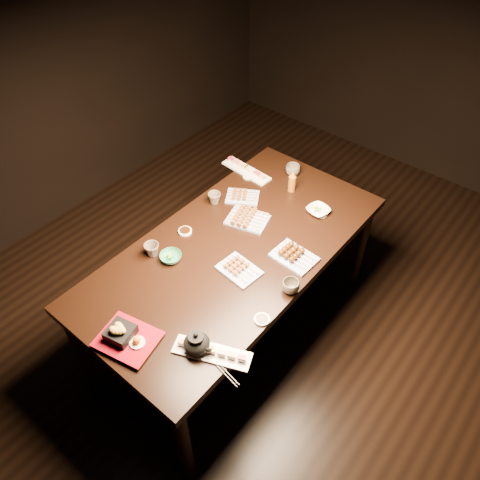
{
  "coord_description": "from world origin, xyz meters",
  "views": [
    {
      "loc": [
        1.0,
        -1.29,
        2.58
      ],
      "look_at": [
        -0.17,
        0.12,
        0.77
      ],
      "focal_mm": 35.0,
      "sensor_mm": 36.0,
      "label": 1
    }
  ],
  "objects_px": {
    "sushi_platter_near": "(212,351)",
    "tempura_tray": "(127,335)",
    "teapot": "(196,342)",
    "teacup_mid_right": "(291,286)",
    "teacup_far_left": "(214,198)",
    "dining_table": "(235,291)",
    "yakitori_plate_right": "(239,268)",
    "teacup_near_left": "(152,250)",
    "edamame_bowl_cream": "(318,211)",
    "yakitori_plate_center": "(247,217)",
    "teacup_far_right": "(293,170)",
    "sushi_platter_far": "(246,169)",
    "edamame_bowl_green": "(171,257)",
    "yakitori_plate_left": "(243,195)",
    "condiment_bottle": "(292,181)"
  },
  "relations": [
    {
      "from": "sushi_platter_far",
      "to": "teapot",
      "type": "height_order",
      "value": "teapot"
    },
    {
      "from": "edamame_bowl_green",
      "to": "tempura_tray",
      "type": "relative_size",
      "value": 0.44
    },
    {
      "from": "sushi_platter_near",
      "to": "condiment_bottle",
      "type": "relative_size",
      "value": 2.53
    },
    {
      "from": "sushi_platter_far",
      "to": "edamame_bowl_green",
      "type": "bearing_deg",
      "value": 105.85
    },
    {
      "from": "teapot",
      "to": "teacup_far_left",
      "type": "bearing_deg",
      "value": 124.15
    },
    {
      "from": "sushi_platter_near",
      "to": "yakitori_plate_center",
      "type": "bearing_deg",
      "value": 95.73
    },
    {
      "from": "sushi_platter_near",
      "to": "teacup_near_left",
      "type": "distance_m",
      "value": 0.7
    },
    {
      "from": "edamame_bowl_cream",
      "to": "yakitori_plate_right",
      "type": "bearing_deg",
      "value": -95.78
    },
    {
      "from": "dining_table",
      "to": "teacup_mid_right",
      "type": "bearing_deg",
      "value": -19.3
    },
    {
      "from": "yakitori_plate_center",
      "to": "teacup_far_right",
      "type": "xyz_separation_m",
      "value": [
        -0.05,
        0.53,
        0.01
      ]
    },
    {
      "from": "sushi_platter_far",
      "to": "edamame_bowl_cream",
      "type": "bearing_deg",
      "value": 179.41
    },
    {
      "from": "tempura_tray",
      "to": "edamame_bowl_green",
      "type": "bearing_deg",
      "value": 101.5
    },
    {
      "from": "dining_table",
      "to": "yakitori_plate_center",
      "type": "relative_size",
      "value": 7.82
    },
    {
      "from": "dining_table",
      "to": "condiment_bottle",
      "type": "xyz_separation_m",
      "value": [
        -0.05,
        0.61,
        0.45
      ]
    },
    {
      "from": "sushi_platter_far",
      "to": "teacup_far_right",
      "type": "bearing_deg",
      "value": -142.72
    },
    {
      "from": "edamame_bowl_cream",
      "to": "teacup_mid_right",
      "type": "xyz_separation_m",
      "value": [
        0.21,
        -0.59,
        0.02
      ]
    },
    {
      "from": "sushi_platter_far",
      "to": "teacup_far_left",
      "type": "distance_m",
      "value": 0.37
    },
    {
      "from": "sushi_platter_far",
      "to": "condiment_bottle",
      "type": "bearing_deg",
      "value": -171.56
    },
    {
      "from": "teacup_mid_right",
      "to": "teacup_far_left",
      "type": "height_order",
      "value": "teacup_far_left"
    },
    {
      "from": "sushi_platter_near",
      "to": "tempura_tray",
      "type": "distance_m",
      "value": 0.39
    },
    {
      "from": "teacup_near_left",
      "to": "edamame_bowl_cream",
      "type": "bearing_deg",
      "value": 59.65
    },
    {
      "from": "dining_table",
      "to": "teacup_near_left",
      "type": "xyz_separation_m",
      "value": [
        -0.3,
        -0.32,
        0.41
      ]
    },
    {
      "from": "condiment_bottle",
      "to": "teacup_near_left",
      "type": "bearing_deg",
      "value": -105.55
    },
    {
      "from": "sushi_platter_far",
      "to": "edamame_bowl_cream",
      "type": "relative_size",
      "value": 2.77
    },
    {
      "from": "yakitori_plate_left",
      "to": "sushi_platter_near",
      "type": "bearing_deg",
      "value": -89.21
    },
    {
      "from": "yakitori_plate_left",
      "to": "edamame_bowl_cream",
      "type": "bearing_deg",
      "value": -8.94
    },
    {
      "from": "tempura_tray",
      "to": "teapot",
      "type": "bearing_deg",
      "value": 19.44
    },
    {
      "from": "yakitori_plate_left",
      "to": "yakitori_plate_center",
      "type": "bearing_deg",
      "value": -74.32
    },
    {
      "from": "yakitori_plate_left",
      "to": "teacup_near_left",
      "type": "height_order",
      "value": "teacup_near_left"
    },
    {
      "from": "dining_table",
      "to": "sushi_platter_near",
      "type": "relative_size",
      "value": 5.08
    },
    {
      "from": "sushi_platter_far",
      "to": "edamame_bowl_green",
      "type": "relative_size",
      "value": 3.02
    },
    {
      "from": "sushi_platter_far",
      "to": "yakitori_plate_left",
      "type": "xyz_separation_m",
      "value": [
        0.15,
        -0.22,
        0.0
      ]
    },
    {
      "from": "edamame_bowl_green",
      "to": "teacup_near_left",
      "type": "distance_m",
      "value": 0.11
    },
    {
      "from": "teacup_near_left",
      "to": "condiment_bottle",
      "type": "bearing_deg",
      "value": 74.45
    },
    {
      "from": "dining_table",
      "to": "teacup_far_left",
      "type": "height_order",
      "value": "teacup_far_left"
    },
    {
      "from": "dining_table",
      "to": "teacup_near_left",
      "type": "relative_size",
      "value": 22.34
    },
    {
      "from": "edamame_bowl_green",
      "to": "edamame_bowl_cream",
      "type": "height_order",
      "value": "edamame_bowl_green"
    },
    {
      "from": "sushi_platter_near",
      "to": "yakitori_plate_center",
      "type": "relative_size",
      "value": 1.54
    },
    {
      "from": "sushi_platter_near",
      "to": "yakitori_plate_right",
      "type": "relative_size",
      "value": 1.66
    },
    {
      "from": "tempura_tray",
      "to": "teacup_mid_right",
      "type": "bearing_deg",
      "value": 48.18
    },
    {
      "from": "tempura_tray",
      "to": "sushi_platter_near",
      "type": "bearing_deg",
      "value": 17.33
    },
    {
      "from": "sushi_platter_far",
      "to": "yakitori_plate_left",
      "type": "relative_size",
      "value": 1.81
    },
    {
      "from": "teacup_near_left",
      "to": "teacup_far_right",
      "type": "height_order",
      "value": "teacup_near_left"
    },
    {
      "from": "teacup_mid_right",
      "to": "teacup_far_right",
      "type": "xyz_separation_m",
      "value": [
        -0.55,
        0.8,
        0.0
      ]
    },
    {
      "from": "yakitori_plate_left",
      "to": "edamame_bowl_green",
      "type": "distance_m",
      "value": 0.64
    },
    {
      "from": "teacup_mid_right",
      "to": "teacup_far_left",
      "type": "distance_m",
      "value": 0.79
    },
    {
      "from": "tempura_tray",
      "to": "teacup_far_left",
      "type": "xyz_separation_m",
      "value": [
        -0.35,
        0.98,
        -0.01
      ]
    },
    {
      "from": "yakitori_plate_left",
      "to": "teacup_far_left",
      "type": "xyz_separation_m",
      "value": [
        -0.1,
        -0.14,
        0.01
      ]
    },
    {
      "from": "edamame_bowl_cream",
      "to": "teacup_far_left",
      "type": "relative_size",
      "value": 1.67
    },
    {
      "from": "edamame_bowl_green",
      "to": "teacup_mid_right",
      "type": "xyz_separation_m",
      "value": [
        0.61,
        0.23,
        0.02
      ]
    }
  ]
}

